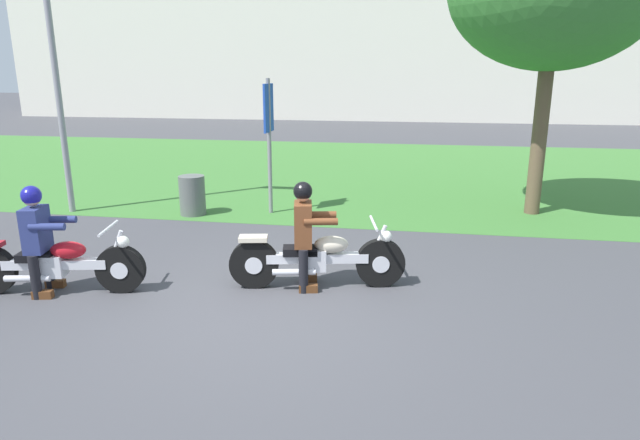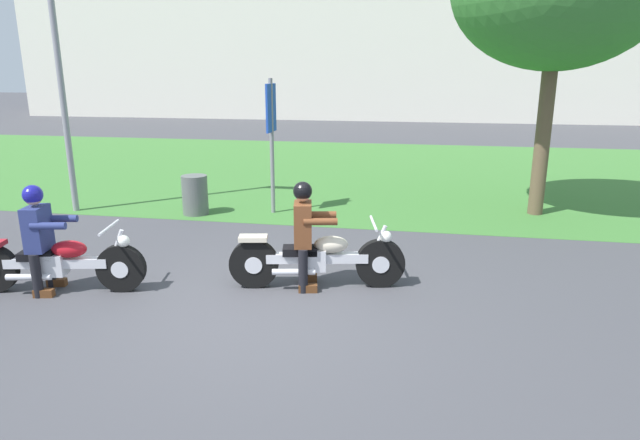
{
  "view_description": "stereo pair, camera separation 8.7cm",
  "coord_description": "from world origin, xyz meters",
  "px_view_note": "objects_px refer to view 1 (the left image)",
  "views": [
    {
      "loc": [
        1.62,
        -5.58,
        2.72
      ],
      "look_at": [
        0.45,
        1.17,
        0.85
      ],
      "focal_mm": 30.61,
      "sensor_mm": 36.0,
      "label": 1
    },
    {
      "loc": [
        1.71,
        -5.57,
        2.72
      ],
      "look_at": [
        0.45,
        1.17,
        0.85
      ],
      "focal_mm": 30.61,
      "sensor_mm": 36.0,
      "label": 2
    }
  ],
  "objects_px": {
    "rider_follow": "(38,232)",
    "trash_can": "(192,195)",
    "motorcycle_lead": "(318,258)",
    "streetlight_pole": "(54,11)",
    "sign_banner": "(269,125)",
    "motorcycle_follow": "(56,264)",
    "rider_lead": "(305,227)"
  },
  "relations": [
    {
      "from": "motorcycle_lead",
      "to": "motorcycle_follow",
      "type": "height_order",
      "value": "motorcycle_lead"
    },
    {
      "from": "rider_follow",
      "to": "trash_can",
      "type": "distance_m",
      "value": 4.07
    },
    {
      "from": "rider_lead",
      "to": "trash_can",
      "type": "bearing_deg",
      "value": 120.12
    },
    {
      "from": "streetlight_pole",
      "to": "sign_banner",
      "type": "relative_size",
      "value": 2.34
    },
    {
      "from": "streetlight_pole",
      "to": "trash_can",
      "type": "height_order",
      "value": "streetlight_pole"
    },
    {
      "from": "motorcycle_follow",
      "to": "sign_banner",
      "type": "relative_size",
      "value": 0.85
    },
    {
      "from": "motorcycle_lead",
      "to": "motorcycle_follow",
      "type": "relative_size",
      "value": 1.02
    },
    {
      "from": "motorcycle_lead",
      "to": "sign_banner",
      "type": "xyz_separation_m",
      "value": [
        -1.6,
        3.65,
        1.33
      ]
    },
    {
      "from": "rider_lead",
      "to": "streetlight_pole",
      "type": "height_order",
      "value": "streetlight_pole"
    },
    {
      "from": "motorcycle_lead",
      "to": "trash_can",
      "type": "distance_m",
      "value": 4.47
    },
    {
      "from": "motorcycle_follow",
      "to": "trash_can",
      "type": "height_order",
      "value": "motorcycle_follow"
    },
    {
      "from": "trash_can",
      "to": "motorcycle_follow",
      "type": "bearing_deg",
      "value": -92.05
    },
    {
      "from": "motorcycle_follow",
      "to": "streetlight_pole",
      "type": "bearing_deg",
      "value": 109.02
    },
    {
      "from": "streetlight_pole",
      "to": "sign_banner",
      "type": "height_order",
      "value": "streetlight_pole"
    },
    {
      "from": "motorcycle_follow",
      "to": "rider_follow",
      "type": "xyz_separation_m",
      "value": [
        -0.17,
        -0.03,
        0.43
      ]
    },
    {
      "from": "motorcycle_follow",
      "to": "trash_can",
      "type": "xyz_separation_m",
      "value": [
        0.14,
        4.01,
        0.0
      ]
    },
    {
      "from": "rider_lead",
      "to": "streetlight_pole",
      "type": "bearing_deg",
      "value": 138.27
    },
    {
      "from": "rider_lead",
      "to": "sign_banner",
      "type": "bearing_deg",
      "value": 99.92
    },
    {
      "from": "motorcycle_lead",
      "to": "sign_banner",
      "type": "height_order",
      "value": "sign_banner"
    },
    {
      "from": "rider_lead",
      "to": "streetlight_pole",
      "type": "distance_m",
      "value": 6.8
    },
    {
      "from": "rider_lead",
      "to": "sign_banner",
      "type": "distance_m",
      "value": 4.05
    },
    {
      "from": "motorcycle_lead",
      "to": "streetlight_pole",
      "type": "height_order",
      "value": "streetlight_pole"
    },
    {
      "from": "motorcycle_follow",
      "to": "streetlight_pole",
      "type": "xyz_separation_m",
      "value": [
        -2.24,
        3.82,
        3.39
      ]
    },
    {
      "from": "rider_follow",
      "to": "motorcycle_follow",
      "type": "bearing_deg",
      "value": -0.86
    },
    {
      "from": "sign_banner",
      "to": "streetlight_pole",
      "type": "bearing_deg",
      "value": -171.46
    },
    {
      "from": "rider_lead",
      "to": "motorcycle_lead",
      "type": "bearing_deg",
      "value": -0.82
    },
    {
      "from": "rider_lead",
      "to": "trash_can",
      "type": "height_order",
      "value": "rider_lead"
    },
    {
      "from": "trash_can",
      "to": "rider_follow",
      "type": "bearing_deg",
      "value": -94.38
    },
    {
      "from": "streetlight_pole",
      "to": "sign_banner",
      "type": "bearing_deg",
      "value": 8.54
    },
    {
      "from": "rider_lead",
      "to": "sign_banner",
      "type": "relative_size",
      "value": 0.54
    },
    {
      "from": "motorcycle_lead",
      "to": "sign_banner",
      "type": "distance_m",
      "value": 4.2
    },
    {
      "from": "trash_can",
      "to": "sign_banner",
      "type": "relative_size",
      "value": 0.3
    }
  ]
}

